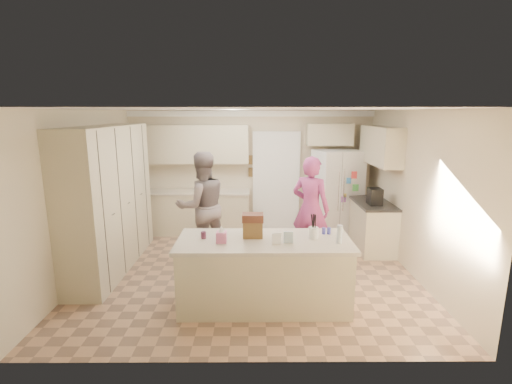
{
  "coord_description": "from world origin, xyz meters",
  "views": [
    {
      "loc": [
        0.07,
        -5.71,
        2.55
      ],
      "look_at": [
        0.1,
        0.35,
        1.25
      ],
      "focal_mm": 26.0,
      "sensor_mm": 36.0,
      "label": 1
    }
  ],
  "objects_px": {
    "island_base": "(264,274)",
    "teen_boy": "(202,206)",
    "utensil_crock": "(313,233)",
    "tissue_box": "(221,237)",
    "refrigerator": "(337,193)",
    "teen_girl": "(310,209)",
    "coffee_maker": "(375,196)",
    "dollhouse_body": "(253,229)"
  },
  "relations": [
    {
      "from": "refrigerator",
      "to": "utensil_crock",
      "type": "relative_size",
      "value": 12.0
    },
    {
      "from": "dollhouse_body",
      "to": "teen_boy",
      "type": "height_order",
      "value": "teen_boy"
    },
    {
      "from": "teen_boy",
      "to": "utensil_crock",
      "type": "bearing_deg",
      "value": 111.89
    },
    {
      "from": "refrigerator",
      "to": "tissue_box",
      "type": "height_order",
      "value": "refrigerator"
    },
    {
      "from": "teen_girl",
      "to": "utensil_crock",
      "type": "bearing_deg",
      "value": 112.11
    },
    {
      "from": "coffee_maker",
      "to": "utensil_crock",
      "type": "distance_m",
      "value": 2.32
    },
    {
      "from": "tissue_box",
      "to": "teen_boy",
      "type": "relative_size",
      "value": 0.07
    },
    {
      "from": "refrigerator",
      "to": "island_base",
      "type": "bearing_deg",
      "value": -134.8
    },
    {
      "from": "island_base",
      "to": "tissue_box",
      "type": "xyz_separation_m",
      "value": [
        -0.55,
        -0.1,
        0.56
      ]
    },
    {
      "from": "utensil_crock",
      "to": "tissue_box",
      "type": "relative_size",
      "value": 1.07
    },
    {
      "from": "teen_boy",
      "to": "tissue_box",
      "type": "bearing_deg",
      "value": 81.09
    },
    {
      "from": "island_base",
      "to": "dollhouse_body",
      "type": "distance_m",
      "value": 0.62
    },
    {
      "from": "tissue_box",
      "to": "teen_boy",
      "type": "height_order",
      "value": "teen_boy"
    },
    {
      "from": "island_base",
      "to": "teen_boy",
      "type": "xyz_separation_m",
      "value": [
        -1.04,
        1.67,
        0.51
      ]
    },
    {
      "from": "coffee_maker",
      "to": "island_base",
      "type": "height_order",
      "value": "coffee_maker"
    },
    {
      "from": "teen_boy",
      "to": "teen_girl",
      "type": "bearing_deg",
      "value": 153.86
    },
    {
      "from": "utensil_crock",
      "to": "teen_boy",
      "type": "relative_size",
      "value": 0.08
    },
    {
      "from": "utensil_crock",
      "to": "tissue_box",
      "type": "bearing_deg",
      "value": -172.87
    },
    {
      "from": "teen_girl",
      "to": "coffee_maker",
      "type": "bearing_deg",
      "value": -137.01
    },
    {
      "from": "utensil_crock",
      "to": "dollhouse_body",
      "type": "xyz_separation_m",
      "value": [
        -0.8,
        0.05,
        0.04
      ]
    },
    {
      "from": "utensil_crock",
      "to": "teen_girl",
      "type": "height_order",
      "value": "teen_girl"
    },
    {
      "from": "refrigerator",
      "to": "dollhouse_body",
      "type": "xyz_separation_m",
      "value": [
        -1.74,
        -2.82,
        0.14
      ]
    },
    {
      "from": "coffee_maker",
      "to": "dollhouse_body",
      "type": "distance_m",
      "value": 2.84
    },
    {
      "from": "teen_girl",
      "to": "dollhouse_body",
      "type": "bearing_deg",
      "value": 85.84
    },
    {
      "from": "refrigerator",
      "to": "coffee_maker",
      "type": "distance_m",
      "value": 1.13
    },
    {
      "from": "utensil_crock",
      "to": "tissue_box",
      "type": "distance_m",
      "value": 1.21
    },
    {
      "from": "coffee_maker",
      "to": "teen_girl",
      "type": "xyz_separation_m",
      "value": [
        -1.2,
        -0.29,
        -0.15
      ]
    },
    {
      "from": "refrigerator",
      "to": "teen_girl",
      "type": "bearing_deg",
      "value": -135.73
    },
    {
      "from": "teen_boy",
      "to": "teen_girl",
      "type": "relative_size",
      "value": 1.04
    },
    {
      "from": "tissue_box",
      "to": "teen_boy",
      "type": "distance_m",
      "value": 1.83
    },
    {
      "from": "utensil_crock",
      "to": "teen_girl",
      "type": "distance_m",
      "value": 1.57
    },
    {
      "from": "island_base",
      "to": "teen_boy",
      "type": "height_order",
      "value": "teen_boy"
    },
    {
      "from": "utensil_crock",
      "to": "teen_girl",
      "type": "relative_size",
      "value": 0.08
    },
    {
      "from": "coffee_maker",
      "to": "utensil_crock",
      "type": "height_order",
      "value": "coffee_maker"
    },
    {
      "from": "coffee_maker",
      "to": "teen_boy",
      "type": "distance_m",
      "value": 3.1
    },
    {
      "from": "coffee_maker",
      "to": "tissue_box",
      "type": "bearing_deg",
      "value": -142.43
    },
    {
      "from": "teen_boy",
      "to": "refrigerator",
      "type": "bearing_deg",
      "value": -178.8
    },
    {
      "from": "refrigerator",
      "to": "teen_girl",
      "type": "distance_m",
      "value": 1.51
    },
    {
      "from": "tissue_box",
      "to": "refrigerator",
      "type": "bearing_deg",
      "value": 54.69
    },
    {
      "from": "dollhouse_body",
      "to": "teen_girl",
      "type": "xyz_separation_m",
      "value": [
        1.0,
        1.51,
        -0.12
      ]
    },
    {
      "from": "island_base",
      "to": "teen_boy",
      "type": "distance_m",
      "value": 2.03
    },
    {
      "from": "refrigerator",
      "to": "coffee_maker",
      "type": "height_order",
      "value": "refrigerator"
    }
  ]
}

